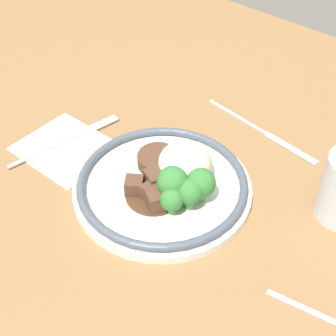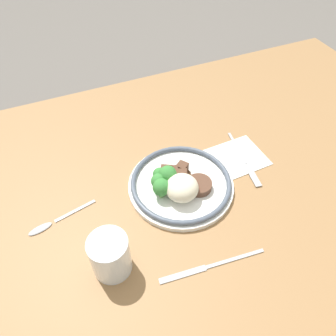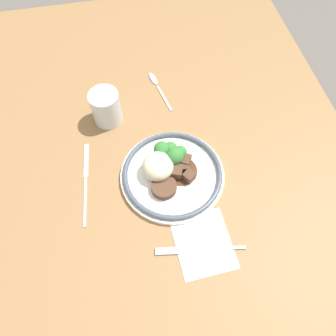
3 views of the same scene
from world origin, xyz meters
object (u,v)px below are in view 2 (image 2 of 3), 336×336
(spoon, at_px, (49,224))
(plate, at_px, (179,183))
(juice_glass, at_px, (111,257))
(knife, at_px, (209,267))
(fork, at_px, (246,163))

(spoon, bearing_deg, plate, 163.89)
(plate, bearing_deg, spoon, -3.72)
(juice_glass, relative_size, knife, 0.42)
(fork, bearing_deg, juice_glass, -62.19)
(plate, distance_m, spoon, 0.30)
(knife, height_order, spoon, spoon)
(juice_glass, bearing_deg, knife, 156.72)
(knife, bearing_deg, juice_glass, -17.62)
(juice_glass, xyz_separation_m, knife, (-0.17, 0.07, -0.04))
(plate, bearing_deg, fork, -177.99)
(knife, bearing_deg, fork, -130.34)
(plate, height_order, juice_glass, juice_glass)
(fork, distance_m, spoon, 0.49)
(plate, distance_m, knife, 0.21)
(plate, xyz_separation_m, fork, (-0.19, -0.01, -0.02))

